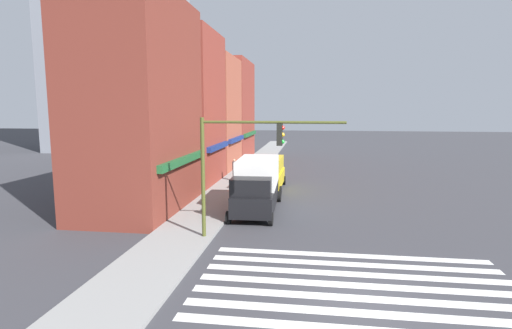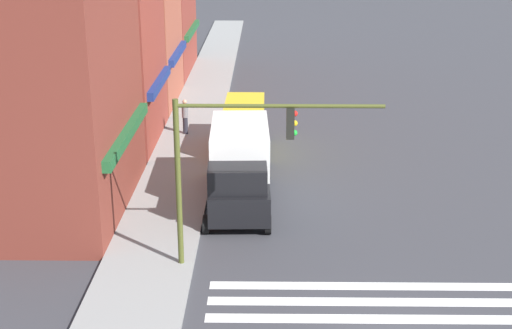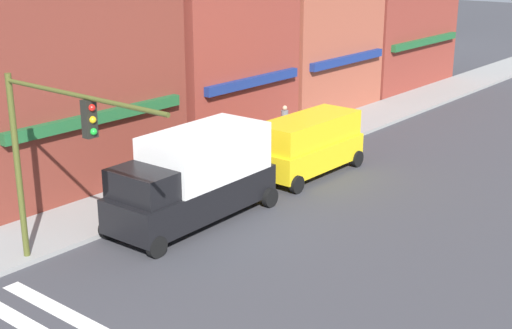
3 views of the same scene
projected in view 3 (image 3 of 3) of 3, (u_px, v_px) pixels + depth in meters
storefront_row at (262, 7)px, 34.92m from camera, size 34.11×5.30×12.19m
traffic_signal at (49, 141)px, 18.74m from camera, size 0.32×6.32×5.54m
box_truck_black at (195, 176)px, 23.35m from camera, size 6.26×2.42×3.04m
van_yellow at (308, 143)px, 28.16m from camera, size 5.02×2.22×2.34m
pedestrian_grey_coat at (285, 124)px, 31.92m from camera, size 0.32×0.32×1.77m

